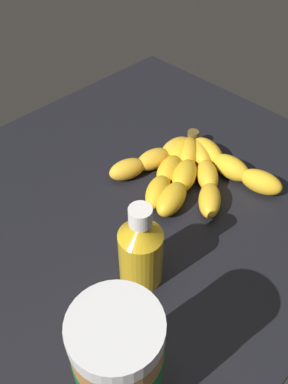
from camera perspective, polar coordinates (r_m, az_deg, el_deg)
ground_plane at (r=66.35cm, az=-0.91°, el=-1.63°), size 71.99×64.01×3.70cm
banana_bunch at (r=67.37cm, az=6.44°, el=3.20°), size 19.62×23.67×3.73cm
peanut_butter_jar at (r=41.56cm, az=-3.53°, el=-23.00°), size 8.42×8.42×15.73cm
honey_bottle at (r=50.74cm, az=-0.47°, el=-8.12°), size 5.61×5.61×13.16cm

